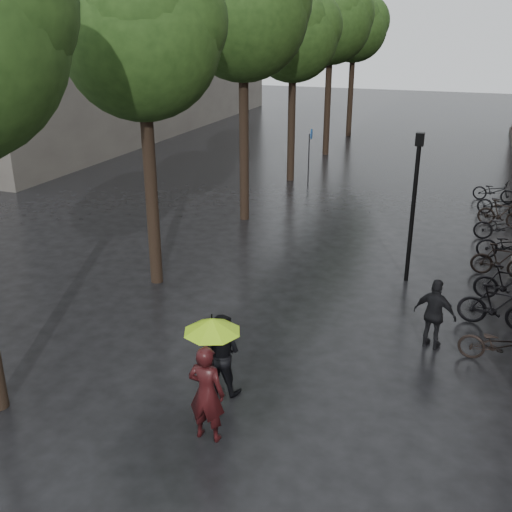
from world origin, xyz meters
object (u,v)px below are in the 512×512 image
at_px(person_burgundy, 207,393).
at_px(pedestrian_walking, 435,314).
at_px(parked_bicycles, 501,243).
at_px(person_black, 221,354).
at_px(lamp_post, 414,194).

xyz_separation_m(person_burgundy, pedestrian_walking, (3.25, 4.41, -0.09)).
bearing_deg(parked_bicycles, person_black, -118.65).
bearing_deg(parked_bicycles, pedestrian_walking, -103.23).
height_order(parked_bicycles, lamp_post, lamp_post).
bearing_deg(pedestrian_walking, lamp_post, -58.25).
distance_m(person_burgundy, pedestrian_walking, 5.48).
distance_m(person_black, lamp_post, 7.22).
distance_m(person_black, pedestrian_walking, 4.71).
height_order(person_burgundy, person_black, person_burgundy).
relative_size(person_black, pedestrian_walking, 1.02).
bearing_deg(person_black, parked_bicycles, -117.70).
height_order(person_black, parked_bicycles, person_black).
relative_size(pedestrian_walking, lamp_post, 0.39).
relative_size(person_burgundy, person_black, 1.09).
distance_m(parked_bicycles, lamp_post, 4.07).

